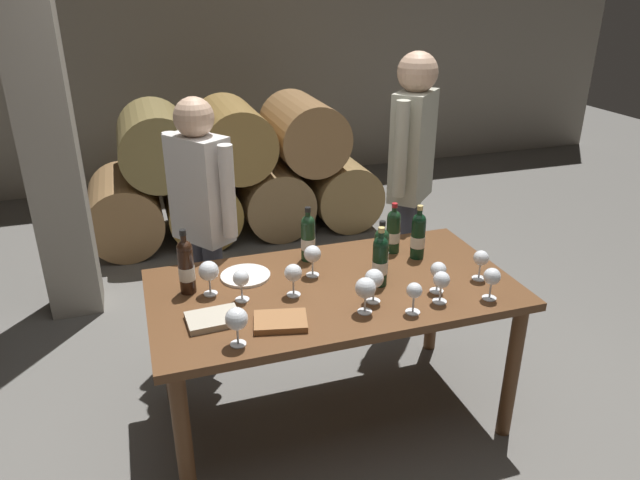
{
  "coord_description": "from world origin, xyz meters",
  "views": [
    {
      "loc": [
        -0.82,
        -2.29,
        2.08
      ],
      "look_at": [
        0.0,
        0.2,
        0.91
      ],
      "focal_mm": 33.04,
      "sensor_mm": 36.0,
      "label": 1
    }
  ],
  "objects_px": {
    "wine_glass_1": "(441,281)",
    "wine_bottle_4": "(381,251)",
    "wine_glass_8": "(492,277)",
    "wine_glass_9": "(481,259)",
    "wine_bottle_3": "(393,231)",
    "wine_bottle_5": "(418,235)",
    "wine_glass_7": "(241,279)",
    "wine_glass_6": "(209,272)",
    "serving_plate": "(245,276)",
    "taster_seated_left": "(202,212)",
    "dining_table": "(333,302)",
    "wine_glass_3": "(414,292)",
    "wine_glass_11": "(438,271)",
    "wine_glass_5": "(237,320)",
    "wine_glass_4": "(366,289)",
    "leather_ledger": "(280,321)",
    "wine_glass_10": "(374,279)",
    "wine_bottle_1": "(380,260)",
    "sommelier_presenting": "(411,168)",
    "wine_glass_0": "(312,255)",
    "wine_bottle_0": "(308,237)",
    "tasting_notebook": "(213,319)",
    "wine_glass_2": "(293,274)"
  },
  "relations": [
    {
      "from": "wine_glass_1",
      "to": "wine_bottle_4",
      "type": "bearing_deg",
      "value": 112.04
    },
    {
      "from": "wine_glass_8",
      "to": "wine_glass_9",
      "type": "height_order",
      "value": "wine_glass_8"
    },
    {
      "from": "wine_bottle_3",
      "to": "wine_bottle_5",
      "type": "xyz_separation_m",
      "value": [
        0.09,
        -0.1,
        0.01
      ]
    },
    {
      "from": "wine_glass_7",
      "to": "wine_glass_9",
      "type": "height_order",
      "value": "same"
    },
    {
      "from": "wine_glass_6",
      "to": "serving_plate",
      "type": "relative_size",
      "value": 0.68
    },
    {
      "from": "wine_glass_8",
      "to": "taster_seated_left",
      "type": "height_order",
      "value": "taster_seated_left"
    },
    {
      "from": "wine_bottle_4",
      "to": "dining_table",
      "type": "bearing_deg",
      "value": -168.87
    },
    {
      "from": "wine_glass_3",
      "to": "wine_glass_11",
      "type": "bearing_deg",
      "value": 35.82
    },
    {
      "from": "wine_glass_5",
      "to": "wine_glass_8",
      "type": "height_order",
      "value": "wine_glass_5"
    },
    {
      "from": "wine_glass_4",
      "to": "leather_ledger",
      "type": "distance_m",
      "value": 0.38
    },
    {
      "from": "wine_glass_8",
      "to": "wine_glass_10",
      "type": "xyz_separation_m",
      "value": [
        -0.51,
        0.14,
        0.01
      ]
    },
    {
      "from": "wine_bottle_1",
      "to": "wine_bottle_3",
      "type": "distance_m",
      "value": 0.38
    },
    {
      "from": "wine_glass_4",
      "to": "sommelier_presenting",
      "type": "height_order",
      "value": "sommelier_presenting"
    },
    {
      "from": "wine_bottle_1",
      "to": "wine_bottle_3",
      "type": "xyz_separation_m",
      "value": [
        0.21,
        0.31,
        -0.01
      ]
    },
    {
      "from": "wine_glass_0",
      "to": "wine_bottle_4",
      "type": "bearing_deg",
      "value": -13.68
    },
    {
      "from": "wine_bottle_0",
      "to": "wine_glass_1",
      "type": "xyz_separation_m",
      "value": [
        0.43,
        -0.6,
        -0.02
      ]
    },
    {
      "from": "wine_bottle_3",
      "to": "wine_bottle_4",
      "type": "distance_m",
      "value": 0.26
    },
    {
      "from": "dining_table",
      "to": "wine_glass_5",
      "type": "bearing_deg",
      "value": -146.51
    },
    {
      "from": "wine_glass_9",
      "to": "tasting_notebook",
      "type": "relative_size",
      "value": 0.67
    },
    {
      "from": "wine_glass_2",
      "to": "sommelier_presenting",
      "type": "height_order",
      "value": "sommelier_presenting"
    },
    {
      "from": "serving_plate",
      "to": "sommelier_presenting",
      "type": "bearing_deg",
      "value": 25.41
    },
    {
      "from": "wine_glass_3",
      "to": "tasting_notebook",
      "type": "relative_size",
      "value": 0.65
    },
    {
      "from": "wine_glass_10",
      "to": "leather_ledger",
      "type": "distance_m",
      "value": 0.45
    },
    {
      "from": "wine_glass_5",
      "to": "leather_ledger",
      "type": "bearing_deg",
      "value": 25.1
    },
    {
      "from": "wine_glass_1",
      "to": "sommelier_presenting",
      "type": "distance_m",
      "value": 1.11
    },
    {
      "from": "wine_glass_7",
      "to": "tasting_notebook",
      "type": "height_order",
      "value": "wine_glass_7"
    },
    {
      "from": "wine_glass_10",
      "to": "serving_plate",
      "type": "xyz_separation_m",
      "value": [
        -0.49,
        0.41,
        -0.11
      ]
    },
    {
      "from": "leather_ledger",
      "to": "wine_bottle_5",
      "type": "bearing_deg",
      "value": 38.72
    },
    {
      "from": "wine_bottle_0",
      "to": "taster_seated_left",
      "type": "xyz_separation_m",
      "value": [
        -0.47,
        0.41,
        0.04
      ]
    },
    {
      "from": "wine_bottle_3",
      "to": "tasting_notebook",
      "type": "height_order",
      "value": "wine_bottle_3"
    },
    {
      "from": "dining_table",
      "to": "wine_glass_9",
      "type": "distance_m",
      "value": 0.73
    },
    {
      "from": "wine_glass_5",
      "to": "serving_plate",
      "type": "relative_size",
      "value": 0.68
    },
    {
      "from": "wine_glass_1",
      "to": "leather_ledger",
      "type": "xyz_separation_m",
      "value": [
        -0.72,
        0.04,
        -0.09
      ]
    },
    {
      "from": "wine_glass_3",
      "to": "leather_ledger",
      "type": "xyz_separation_m",
      "value": [
        -0.57,
        0.09,
        -0.09
      ]
    },
    {
      "from": "sommelier_presenting",
      "to": "wine_bottle_3",
      "type": "bearing_deg",
      "value": -124.2
    },
    {
      "from": "wine_glass_1",
      "to": "wine_glass_8",
      "type": "height_order",
      "value": "wine_glass_8"
    },
    {
      "from": "wine_glass_8",
      "to": "sommelier_presenting",
      "type": "height_order",
      "value": "sommelier_presenting"
    },
    {
      "from": "wine_bottle_1",
      "to": "tasting_notebook",
      "type": "xyz_separation_m",
      "value": [
        -0.79,
        -0.09,
        -0.11
      ]
    },
    {
      "from": "wine_glass_10",
      "to": "taster_seated_left",
      "type": "height_order",
      "value": "taster_seated_left"
    },
    {
      "from": "wine_glass_3",
      "to": "wine_glass_6",
      "type": "height_order",
      "value": "wine_glass_6"
    },
    {
      "from": "wine_glass_6",
      "to": "wine_glass_8",
      "type": "height_order",
      "value": "wine_glass_6"
    },
    {
      "from": "wine_bottle_1",
      "to": "wine_glass_6",
      "type": "xyz_separation_m",
      "value": [
        -0.77,
        0.15,
        -0.01
      ]
    },
    {
      "from": "wine_bottle_4",
      "to": "wine_glass_7",
      "type": "height_order",
      "value": "wine_bottle_4"
    },
    {
      "from": "wine_bottle_4",
      "to": "leather_ledger",
      "type": "relative_size",
      "value": 1.24
    },
    {
      "from": "wine_bottle_3",
      "to": "wine_glass_0",
      "type": "xyz_separation_m",
      "value": [
        -0.48,
        -0.13,
        -0.01
      ]
    },
    {
      "from": "tasting_notebook",
      "to": "wine_glass_8",
      "type": "bearing_deg",
      "value": -12.01
    },
    {
      "from": "wine_bottle_4",
      "to": "sommelier_presenting",
      "type": "distance_m",
      "value": 0.87
    },
    {
      "from": "dining_table",
      "to": "wine_bottle_3",
      "type": "distance_m",
      "value": 0.54
    },
    {
      "from": "wine_glass_7",
      "to": "wine_glass_5",
      "type": "bearing_deg",
      "value": -103.7
    },
    {
      "from": "wine_glass_6",
      "to": "wine_glass_11",
      "type": "xyz_separation_m",
      "value": [
        0.99,
        -0.3,
        -0.01
      ]
    }
  ]
}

